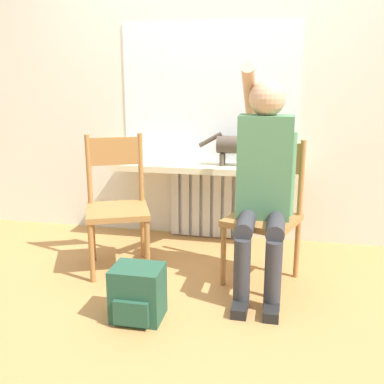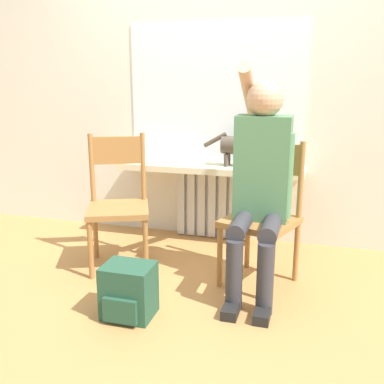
% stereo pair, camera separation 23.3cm
% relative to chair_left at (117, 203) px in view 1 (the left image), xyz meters
% --- Properties ---
extents(ground_plane, '(12.00, 12.00, 0.00)m').
position_rel_chair_left_xyz_m(ground_plane, '(0.52, -0.41, -0.48)').
color(ground_plane, '#B27F47').
extents(wall_with_window, '(7.00, 0.06, 2.70)m').
position_rel_chair_left_xyz_m(wall_with_window, '(0.52, 0.82, 0.87)').
color(wall_with_window, silver).
rests_on(wall_with_window, ground_plane).
extents(radiator, '(0.63, 0.08, 0.60)m').
position_rel_chair_left_xyz_m(radiator, '(0.52, 0.75, -0.17)').
color(radiator, silver).
rests_on(radiator, ground_plane).
extents(windowsill, '(1.49, 0.34, 0.05)m').
position_rel_chair_left_xyz_m(windowsill, '(0.52, 0.62, 0.15)').
color(windowsill, beige).
rests_on(windowsill, radiator).
extents(window_glass, '(1.43, 0.01, 1.10)m').
position_rel_chair_left_xyz_m(window_glass, '(0.52, 0.79, 0.73)').
color(window_glass, white).
rests_on(window_glass, windowsill).
extents(chair_left, '(0.55, 0.55, 0.94)m').
position_rel_chair_left_xyz_m(chair_left, '(0.00, 0.00, 0.00)').
color(chair_left, '#9E6B38').
rests_on(chair_left, ground_plane).
extents(chair_right, '(0.54, 0.54, 0.94)m').
position_rel_chair_left_xyz_m(chair_right, '(1.03, 0.00, 0.00)').
color(chair_right, '#9E6B38').
rests_on(chair_right, ground_plane).
extents(person, '(0.36, 0.95, 1.42)m').
position_rel_chair_left_xyz_m(person, '(1.02, -0.09, 0.27)').
color(person, '#333338').
rests_on(person, ground_plane).
extents(cat, '(0.50, 0.14, 0.27)m').
position_rel_chair_left_xyz_m(cat, '(0.77, 0.62, 0.34)').
color(cat, '#4C4238').
rests_on(cat, windowsill).
extents(backpack, '(0.28, 0.26, 0.31)m').
position_rel_chair_left_xyz_m(backpack, '(0.36, -0.67, -0.32)').
color(backpack, '#234C38').
rests_on(backpack, ground_plane).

